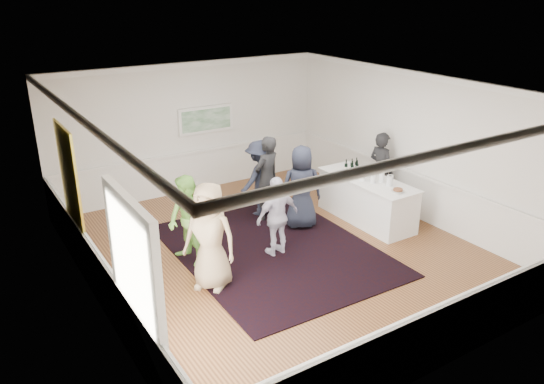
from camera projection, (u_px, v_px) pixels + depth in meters
floor at (280, 251)px, 10.38m from camera, size 8.00×8.00×0.00m
ceiling at (281, 88)px, 9.21m from camera, size 7.00×8.00×0.02m
wall_left at (88, 216)px, 8.05m from camera, size 0.02×8.00×3.20m
wall_right at (414, 146)px, 11.55m from camera, size 0.02×8.00×3.20m
wall_back at (191, 128)px, 12.94m from camera, size 7.00×0.02×3.20m
wall_front at (455, 265)px, 6.66m from camera, size 7.00×0.02×3.20m
wainscoting at (280, 228)px, 10.20m from camera, size 7.00×8.00×1.00m
mirror at (69, 178)px, 9.02m from camera, size 0.05×1.25×1.85m
doorway at (134, 280)px, 6.65m from camera, size 0.10×1.78×2.56m
landscape_painting at (206, 120)px, 13.03m from camera, size 1.44×0.06×0.66m
area_rug at (274, 249)px, 10.44m from camera, size 3.59×4.67×0.02m
serving_table at (367, 199)px, 11.61m from camera, size 0.91×2.39×0.97m
bartender at (381, 170)px, 12.17m from camera, size 0.48×0.69×1.80m
guest_tan at (210, 237)px, 8.86m from camera, size 1.06×1.10×1.90m
guest_green at (188, 221)px, 9.67m from camera, size 0.79×0.94×1.71m
guest_lilac at (277, 216)px, 10.02m from camera, size 0.95×0.44×1.58m
guest_dark_a at (260, 178)px, 11.77m from camera, size 1.24×0.91×1.73m
guest_dark_b at (267, 178)px, 11.53m from camera, size 0.79×0.63×1.89m
guest_navy at (301, 187)px, 11.14m from camera, size 1.04×0.88×1.80m
wine_bottles at (353, 165)px, 11.79m from camera, size 0.35×0.24×0.31m
juice_pitchers at (379, 178)px, 11.12m from camera, size 0.42×0.67×0.24m
ice_bucket at (367, 171)px, 11.55m from camera, size 0.26×0.26×0.25m
nut_bowl at (398, 191)px, 10.67m from camera, size 0.25×0.25×0.08m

